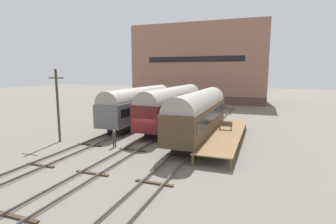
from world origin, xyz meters
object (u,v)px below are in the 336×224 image
train_car_maroon (173,104)px  utility_pole (58,104)px  person_worker (114,137)px  bench (226,125)px  train_car_brown (199,112)px  train_car_grey (139,104)px

train_car_maroon → utility_pole: utility_pole is taller
person_worker → utility_pole: bearing=-177.9°
bench → utility_pole: (-15.80, -7.25, 2.42)m
bench → utility_pole: bearing=-155.3°
train_car_brown → train_car_maroon: 7.11m
train_car_grey → train_car_maroon: 4.73m
train_car_grey → utility_pole: size_ratio=2.19×
train_car_maroon → bench: 8.46m
train_car_maroon → utility_pole: 14.05m
train_car_brown → train_car_maroon: (-4.72, 5.31, 0.03)m
bench → utility_pole: 17.55m
bench → person_worker: 11.79m
person_worker → utility_pole: 6.95m
train_car_grey → person_worker: 11.06m
train_car_brown → person_worker: size_ratio=9.19×
train_car_brown → bench: train_car_brown is taller
train_car_grey → person_worker: (2.60, -10.59, -1.85)m
train_car_maroon → train_car_grey: bearing=-175.6°
train_car_maroon → bench: bearing=-28.1°
bench → train_car_grey: bearing=163.5°
train_car_maroon → bench: (7.34, -3.93, -1.51)m
train_car_brown → person_worker: train_car_brown is taller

